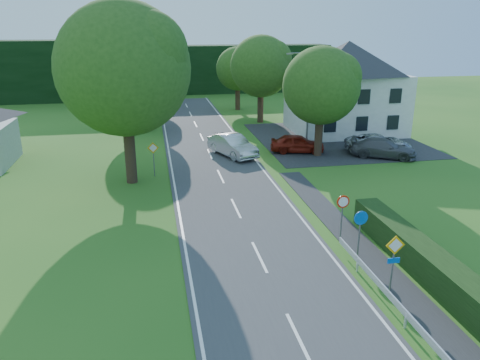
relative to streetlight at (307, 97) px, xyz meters
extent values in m
cube|color=#3D3D40|center=(-8.06, -10.00, -4.44)|extent=(7.00, 80.00, 0.04)
cube|color=#27272A|center=(3.94, 3.00, -4.44)|extent=(14.00, 16.00, 0.04)
cube|color=white|center=(-11.31, -10.00, -4.42)|extent=(0.12, 80.00, 0.01)
cube|color=white|center=(-4.81, -10.00, -4.42)|extent=(0.12, 80.00, 0.01)
cube|color=black|center=(-0.06, 36.00, -0.96)|extent=(30.00, 5.00, 7.00)
cube|color=silver|center=(5.94, 6.00, -1.66)|extent=(10.00, 8.00, 5.60)
pyramid|color=#27282C|center=(5.94, 6.00, 2.64)|extent=(10.60, 8.40, 3.00)
cylinder|color=slate|center=(0.14, 0.00, -0.46)|extent=(0.16, 0.16, 8.00)
cylinder|color=slate|center=(-0.66, 0.00, 3.44)|extent=(1.70, 0.10, 0.10)
cube|color=slate|center=(-1.56, 0.00, 3.39)|extent=(0.50, 0.18, 0.12)
cylinder|color=slate|center=(-3.76, -22.00, -3.26)|extent=(0.07, 0.07, 2.40)
cube|color=#FFAE0D|center=(-3.76, -22.03, -2.26)|extent=(0.78, 0.04, 0.78)
cube|color=white|center=(-3.76, -22.03, -2.26)|extent=(0.57, 0.05, 0.57)
cube|color=blue|center=(-3.76, -22.03, -2.91)|extent=(0.50, 0.04, 0.22)
cylinder|color=slate|center=(-3.76, -19.00, -3.36)|extent=(0.07, 0.07, 2.20)
cylinder|color=blue|center=(-3.76, -19.03, -2.41)|extent=(0.64, 0.04, 0.64)
cylinder|color=slate|center=(-3.76, -17.00, -3.36)|extent=(0.07, 0.07, 2.20)
cylinder|color=red|center=(-3.76, -17.03, -2.41)|extent=(0.64, 0.04, 0.64)
cylinder|color=white|center=(-3.76, -17.05, -2.41)|extent=(0.48, 0.04, 0.48)
cylinder|color=slate|center=(-12.56, -5.00, -3.36)|extent=(0.07, 0.07, 2.20)
cube|color=#FFAE0D|center=(-12.56, -5.03, -2.41)|extent=(0.78, 0.04, 0.78)
cube|color=white|center=(-12.56, -5.03, -2.41)|extent=(0.57, 0.05, 0.57)
imported|color=silver|center=(-6.33, -0.89, -3.58)|extent=(3.63, 5.41, 1.69)
imported|color=black|center=(-6.77, 3.44, -3.87)|extent=(0.93, 2.16, 1.10)
imported|color=maroon|center=(-0.91, -0.83, -3.68)|extent=(4.68, 2.75, 1.50)
imported|color=#515055|center=(5.32, -3.50, -3.69)|extent=(5.40, 4.23, 1.46)
imported|color=#A8A9AF|center=(5.65, -2.00, -3.68)|extent=(5.55, 2.98, 1.48)
imported|color=red|center=(4.62, 5.00, -3.34)|extent=(2.42, 2.46, 2.17)
camera|label=1|loc=(-12.47, -36.56, 5.66)|focal=35.00mm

